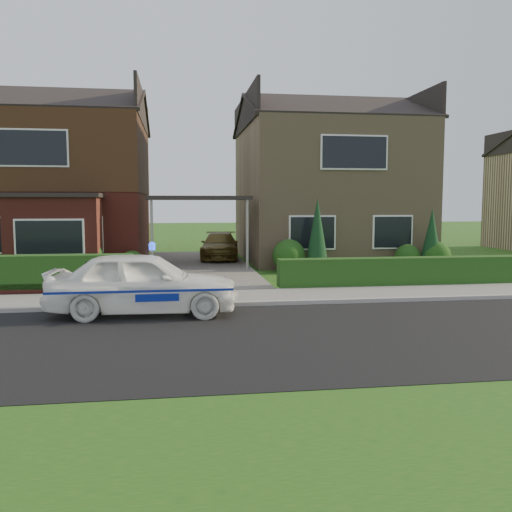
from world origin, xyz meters
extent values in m
plane|color=#154C14|center=(0.00, 0.00, 0.00)|extent=(120.00, 120.00, 0.00)
cube|color=black|center=(0.00, 0.00, 0.00)|extent=(60.00, 6.00, 0.02)
cube|color=#9E9993|center=(0.00, 3.05, 0.06)|extent=(60.00, 0.16, 0.12)
cube|color=slate|center=(0.00, 4.10, 0.05)|extent=(60.00, 2.00, 0.10)
cube|color=#154C14|center=(0.00, -5.00, 0.00)|extent=(60.00, 4.00, 0.01)
cube|color=#666059|center=(0.00, 11.00, 0.06)|extent=(3.80, 12.00, 0.12)
cube|color=maroon|center=(-5.80, 14.00, 2.90)|extent=(7.20, 8.00, 5.80)
cube|color=white|center=(-4.22, 9.98, 1.40)|extent=(1.60, 0.08, 1.30)
cube|color=white|center=(-5.80, 9.98, 4.40)|extent=(2.60, 0.08, 1.30)
cube|color=black|center=(-5.80, 14.00, 4.35)|extent=(7.26, 8.06, 2.90)
cube|color=maroon|center=(-4.94, 9.30, 1.35)|extent=(3.00, 1.40, 2.70)
cube|color=black|center=(-4.94, 9.30, 2.77)|extent=(3.20, 1.60, 0.14)
cube|color=#977B5C|center=(5.80, 14.00, 2.90)|extent=(7.20, 8.00, 5.80)
cube|color=white|center=(4.22, 9.98, 1.40)|extent=(1.80, 0.08, 1.30)
cube|color=white|center=(7.38, 9.98, 1.40)|extent=(1.60, 0.08, 1.30)
cube|color=white|center=(5.80, 9.98, 4.40)|extent=(2.60, 0.08, 1.30)
cube|color=black|center=(0.00, 11.00, 2.70)|extent=(3.80, 3.00, 0.14)
cylinder|color=gray|center=(-1.70, 9.60, 1.35)|extent=(0.10, 0.10, 2.70)
cylinder|color=gray|center=(1.70, 9.60, 1.35)|extent=(0.10, 0.10, 2.70)
cube|color=#173A12|center=(5.80, 5.35, 0.00)|extent=(7.50, 0.55, 0.80)
sphere|color=#173A12|center=(-4.00, 9.30, 0.66)|extent=(1.32, 1.32, 1.32)
sphere|color=#173A12|center=(-2.40, 9.60, 0.42)|extent=(0.84, 0.84, 0.84)
sphere|color=#173A12|center=(3.20, 9.40, 0.60)|extent=(1.20, 1.20, 1.20)
sphere|color=#173A12|center=(7.80, 9.50, 0.48)|extent=(0.96, 0.96, 0.96)
sphere|color=#173A12|center=(8.80, 9.20, 0.54)|extent=(1.08, 1.08, 1.08)
cone|color=black|center=(4.20, 9.20, 1.30)|extent=(0.90, 0.90, 2.60)
cone|color=black|center=(8.60, 9.20, 1.10)|extent=(0.90, 0.90, 2.20)
imported|color=white|center=(-1.58, 2.40, 0.72)|extent=(1.88, 4.27, 1.43)
sphere|color=#193FF2|center=(-1.37, 2.40, 1.51)|extent=(0.17, 0.17, 0.17)
cube|color=navy|center=(-1.58, 1.55, 0.66)|extent=(3.86, 0.02, 0.05)
cube|color=navy|center=(-1.58, 3.25, 0.66)|extent=(3.86, 0.01, 0.05)
ellipsoid|color=black|center=(-2.76, 2.30, 1.00)|extent=(0.22, 0.17, 0.21)
sphere|color=white|center=(-2.74, 2.24, 0.99)|extent=(0.11, 0.11, 0.11)
sphere|color=black|center=(-2.74, 2.28, 1.14)|extent=(0.13, 0.13, 0.13)
cone|color=black|center=(-2.78, 2.29, 1.20)|extent=(0.04, 0.04, 0.05)
cone|color=black|center=(-2.69, 2.29, 1.20)|extent=(0.04, 0.04, 0.05)
imported|color=brown|center=(1.00, 13.38, 0.68)|extent=(1.96, 3.99, 1.12)
imported|color=gray|center=(-4.07, 6.11, 0.42)|extent=(0.51, 0.41, 0.84)
imported|color=gray|center=(-2.50, 6.00, 0.34)|extent=(0.47, 0.46, 0.67)
camera|label=1|loc=(-0.83, -9.82, 2.50)|focal=38.00mm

